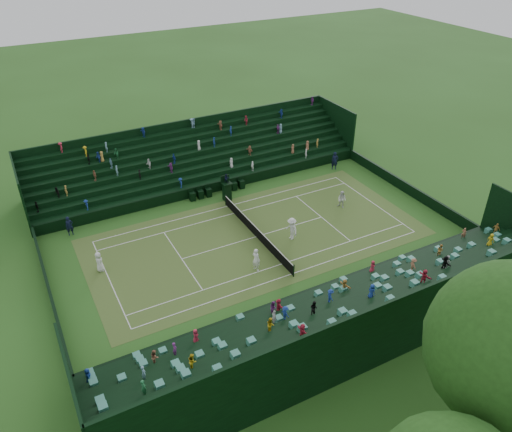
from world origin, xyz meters
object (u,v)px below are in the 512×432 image
Objects in this scene: umpire_chair at (227,189)px; player_far_east at (292,229)px; tennis_net at (256,232)px; player_near_east at (256,260)px; player_near_west at (99,262)px; player_far_west at (342,199)px.

umpire_chair is 1.38× the size of player_far_east.
player_near_east reaches higher than tennis_net.
player_near_west is 21.11m from player_far_west.
player_far_west reaches higher than tennis_net.
player_near_east is 1.18× the size of player_far_west.
player_near_west reaches higher than player_far_west.
player_near_west is (5.07, -12.66, -0.33)m from umpire_chair.
player_near_west is at bearing -68.18° from umpire_chair.
tennis_net is 6.60m from umpire_chair.
player_near_west is 11.45m from player_near_east.
tennis_net is at bearing -4.32° from umpire_chair.
player_far_west is at bearing 102.56° from player_far_east.
tennis_net is at bearing -111.13° from player_far_west.
player_near_west is 0.85× the size of player_near_east.
player_far_west is (5.95, 8.43, -0.33)m from umpire_chair.
tennis_net is 6.21× the size of player_near_east.
player_far_west is (-0.60, 8.93, 0.27)m from tennis_net.
tennis_net is 2.89m from player_far_east.
umpire_chair is 1.65× the size of player_near_west.
player_near_east is at bearing -93.03° from player_far_west.
umpire_chair is at bearing -58.92° from player_near_west.
tennis_net is 4.43× the size of umpire_chair.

